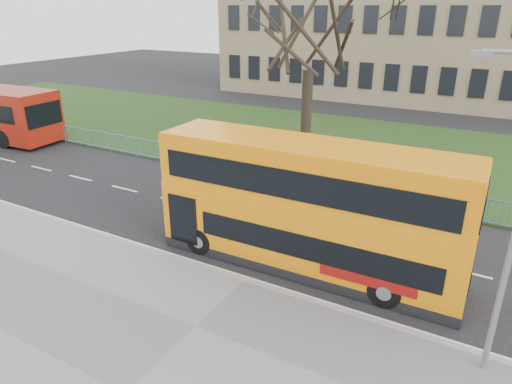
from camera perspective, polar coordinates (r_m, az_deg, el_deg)
ground at (r=15.74m, az=1.45°, el=-8.55°), size 120.00×120.00×0.00m
kerb at (r=14.55m, az=-1.46°, el=-11.04°), size 80.00×0.20×0.14m
grass_verge at (r=28.18m, az=15.21°, el=4.94°), size 80.00×15.40×0.08m
guard_railing at (r=21.00m, az=9.90°, el=0.96°), size 40.00×0.12×1.10m
bare_tree at (r=23.94m, az=6.65°, el=17.17°), size 8.28×8.28×11.82m
civic_building at (r=48.33m, az=16.77°, el=20.14°), size 30.00×15.00×14.00m
yellow_bus at (r=14.57m, az=6.50°, el=-1.49°), size 9.92×2.51×4.14m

